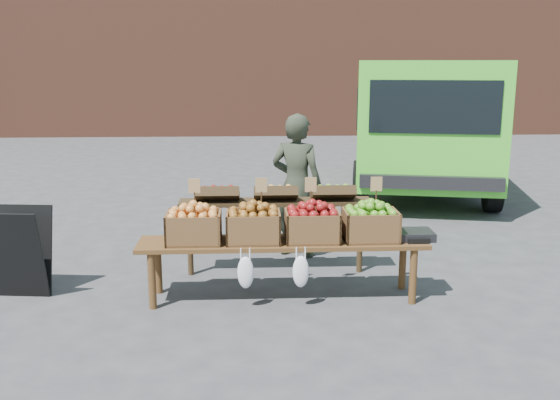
{
  "coord_description": "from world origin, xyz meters",
  "views": [
    {
      "loc": [
        -0.33,
        -5.89,
        2.21
      ],
      "look_at": [
        -0.02,
        0.22,
        0.85
      ],
      "focal_mm": 40.0,
      "sensor_mm": 36.0,
      "label": 1
    }
  ],
  "objects_px": {
    "crate_russet_pears": "(253,227)",
    "weighing_scale": "(414,235)",
    "crate_red_apples": "(312,226)",
    "chalkboard_sign": "(18,252)",
    "crate_golden_apples": "(194,227)",
    "crate_green_apples": "(370,225)",
    "back_table": "(276,226)",
    "display_bench": "(283,270)",
    "delivery_van": "(421,126)",
    "vendor": "(297,186)"
  },
  "relations": [
    {
      "from": "crate_green_apples",
      "to": "weighing_scale",
      "type": "distance_m",
      "value": 0.44
    },
    {
      "from": "vendor",
      "to": "crate_green_apples",
      "type": "relative_size",
      "value": 3.3
    },
    {
      "from": "crate_red_apples",
      "to": "crate_green_apples",
      "type": "bearing_deg",
      "value": 0.0
    },
    {
      "from": "crate_red_apples",
      "to": "crate_golden_apples",
      "type": "bearing_deg",
      "value": 180.0
    },
    {
      "from": "back_table",
      "to": "crate_red_apples",
      "type": "relative_size",
      "value": 4.2
    },
    {
      "from": "crate_golden_apples",
      "to": "crate_russet_pears",
      "type": "relative_size",
      "value": 1.0
    },
    {
      "from": "back_table",
      "to": "display_bench",
      "type": "xyz_separation_m",
      "value": [
        0.04,
        -0.72,
        -0.24
      ]
    },
    {
      "from": "display_bench",
      "to": "delivery_van",
      "type": "bearing_deg",
      "value": 62.12
    },
    {
      "from": "delivery_van",
      "to": "crate_golden_apples",
      "type": "xyz_separation_m",
      "value": [
        -3.52,
        -5.1,
        -0.4
      ]
    },
    {
      "from": "delivery_van",
      "to": "display_bench",
      "type": "xyz_separation_m",
      "value": [
        -2.7,
        -5.1,
        -0.83
      ]
    },
    {
      "from": "back_table",
      "to": "crate_red_apples",
      "type": "xyz_separation_m",
      "value": [
        0.31,
        -0.72,
        0.19
      ]
    },
    {
      "from": "back_table",
      "to": "crate_russet_pears",
      "type": "xyz_separation_m",
      "value": [
        -0.24,
        -0.72,
        0.19
      ]
    },
    {
      "from": "chalkboard_sign",
      "to": "delivery_van",
      "type": "bearing_deg",
      "value": 49.56
    },
    {
      "from": "weighing_scale",
      "to": "delivery_van",
      "type": "bearing_deg",
      "value": 74.15
    },
    {
      "from": "back_table",
      "to": "display_bench",
      "type": "distance_m",
      "value": 0.76
    },
    {
      "from": "crate_green_apples",
      "to": "delivery_van",
      "type": "bearing_deg",
      "value": 69.83
    },
    {
      "from": "back_table",
      "to": "crate_russet_pears",
      "type": "distance_m",
      "value": 0.78
    },
    {
      "from": "crate_golden_apples",
      "to": "crate_green_apples",
      "type": "height_order",
      "value": "same"
    },
    {
      "from": "crate_golden_apples",
      "to": "weighing_scale",
      "type": "distance_m",
      "value": 2.08
    },
    {
      "from": "chalkboard_sign",
      "to": "back_table",
      "type": "bearing_deg",
      "value": 18.31
    },
    {
      "from": "delivery_van",
      "to": "display_bench",
      "type": "bearing_deg",
      "value": -106.19
    },
    {
      "from": "crate_russet_pears",
      "to": "crate_green_apples",
      "type": "height_order",
      "value": "same"
    },
    {
      "from": "crate_russet_pears",
      "to": "weighing_scale",
      "type": "distance_m",
      "value": 1.53
    },
    {
      "from": "vendor",
      "to": "crate_red_apples",
      "type": "relative_size",
      "value": 3.3
    },
    {
      "from": "display_bench",
      "to": "chalkboard_sign",
      "type": "bearing_deg",
      "value": 175.65
    },
    {
      "from": "delivery_van",
      "to": "crate_golden_apples",
      "type": "distance_m",
      "value": 6.21
    },
    {
      "from": "chalkboard_sign",
      "to": "display_bench",
      "type": "bearing_deg",
      "value": 1.96
    },
    {
      "from": "chalkboard_sign",
      "to": "crate_russet_pears",
      "type": "xyz_separation_m",
      "value": [
        2.24,
        -0.19,
        0.27
      ]
    },
    {
      "from": "delivery_van",
      "to": "chalkboard_sign",
      "type": "bearing_deg",
      "value": -125.06
    },
    {
      "from": "display_bench",
      "to": "crate_golden_apples",
      "type": "distance_m",
      "value": 0.93
    },
    {
      "from": "display_bench",
      "to": "crate_golden_apples",
      "type": "xyz_separation_m",
      "value": [
        -0.82,
        0.0,
        0.42
      ]
    },
    {
      "from": "crate_russet_pears",
      "to": "weighing_scale",
      "type": "relative_size",
      "value": 1.47
    },
    {
      "from": "vendor",
      "to": "crate_russet_pears",
      "type": "bearing_deg",
      "value": 94.11
    },
    {
      "from": "chalkboard_sign",
      "to": "crate_golden_apples",
      "type": "bearing_deg",
      "value": -0.15
    },
    {
      "from": "crate_russet_pears",
      "to": "crate_red_apples",
      "type": "height_order",
      "value": "same"
    },
    {
      "from": "crate_red_apples",
      "to": "chalkboard_sign",
      "type": "bearing_deg",
      "value": 176.08
    },
    {
      "from": "crate_golden_apples",
      "to": "weighing_scale",
      "type": "xyz_separation_m",
      "value": [
        2.08,
        0.0,
        -0.1
      ]
    },
    {
      "from": "chalkboard_sign",
      "to": "weighing_scale",
      "type": "xyz_separation_m",
      "value": [
        3.77,
        -0.19,
        0.17
      ]
    },
    {
      "from": "crate_red_apples",
      "to": "vendor",
      "type": "bearing_deg",
      "value": 91.62
    },
    {
      "from": "crate_red_apples",
      "to": "crate_green_apples",
      "type": "relative_size",
      "value": 1.0
    },
    {
      "from": "chalkboard_sign",
      "to": "vendor",
      "type": "bearing_deg",
      "value": 29.32
    },
    {
      "from": "crate_green_apples",
      "to": "crate_golden_apples",
      "type": "bearing_deg",
      "value": 180.0
    },
    {
      "from": "crate_russet_pears",
      "to": "weighing_scale",
      "type": "xyz_separation_m",
      "value": [
        1.52,
        0.0,
        -0.1
      ]
    },
    {
      "from": "crate_golden_apples",
      "to": "crate_russet_pears",
      "type": "distance_m",
      "value": 0.55
    },
    {
      "from": "weighing_scale",
      "to": "crate_red_apples",
      "type": "bearing_deg",
      "value": 180.0
    },
    {
      "from": "delivery_van",
      "to": "display_bench",
      "type": "height_order",
      "value": "delivery_van"
    },
    {
      "from": "crate_red_apples",
      "to": "weighing_scale",
      "type": "height_order",
      "value": "crate_red_apples"
    },
    {
      "from": "delivery_van",
      "to": "crate_green_apples",
      "type": "xyz_separation_m",
      "value": [
        -1.87,
        -5.1,
        -0.4
      ]
    },
    {
      "from": "weighing_scale",
      "to": "vendor",
      "type": "bearing_deg",
      "value": 126.65
    },
    {
      "from": "chalkboard_sign",
      "to": "crate_golden_apples",
      "type": "height_order",
      "value": "chalkboard_sign"
    }
  ]
}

